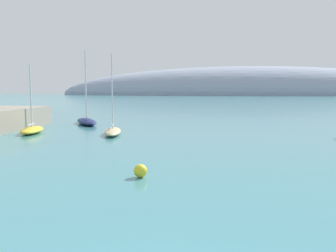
% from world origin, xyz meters
% --- Properties ---
extents(distant_ridge, '(267.70, 63.85, 39.50)m').
position_xyz_m(distant_ridge, '(22.87, 258.76, 0.00)').
color(distant_ridge, '#8E99AD').
rests_on(distant_ridge, ground).
extents(sailboat_yellow_near_shore, '(3.41, 6.31, 7.95)m').
position_xyz_m(sailboat_yellow_near_shore, '(-20.15, 32.63, 0.46)').
color(sailboat_yellow_near_shore, yellow).
rests_on(sailboat_yellow_near_shore, water).
extents(sailboat_navy_mid_mooring, '(6.24, 8.43, 10.51)m').
position_xyz_m(sailboat_navy_mid_mooring, '(-17.44, 43.64, 0.52)').
color(sailboat_navy_mid_mooring, navy).
rests_on(sailboat_navy_mid_mooring, water).
extents(sailboat_sand_outer_mooring, '(3.27, 7.09, 9.10)m').
position_xyz_m(sailboat_sand_outer_mooring, '(-10.41, 32.55, 0.45)').
color(sailboat_sand_outer_mooring, '#C6B284').
rests_on(sailboat_sand_outer_mooring, water).
extents(mooring_buoy_yellow, '(0.81, 0.81, 0.81)m').
position_xyz_m(mooring_buoy_yellow, '(-3.16, 12.95, 0.40)').
color(mooring_buoy_yellow, yellow).
rests_on(mooring_buoy_yellow, water).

